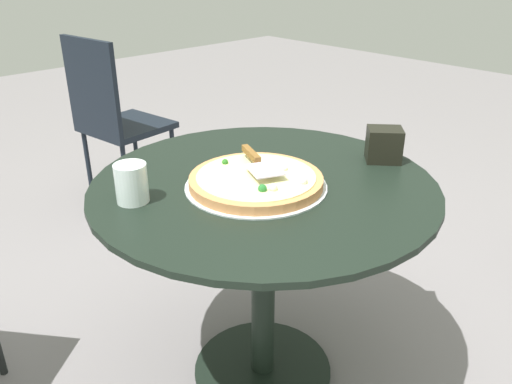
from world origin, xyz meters
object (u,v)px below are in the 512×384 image
(drinking_cup, at_px, (131,183))
(pizza_on_tray, at_px, (256,181))
(patio_table, at_px, (264,233))
(pizza_server, at_px, (257,161))
(patio_chair_near, at_px, (113,115))
(napkin_dispenser, at_px, (384,145))

(drinking_cup, bearing_deg, pizza_on_tray, 62.19)
(patio_table, distance_m, pizza_server, 0.22)
(pizza_server, bearing_deg, drinking_cup, -110.45)
(drinking_cup, relative_size, patio_chair_near, 0.11)
(pizza_on_tray, xyz_separation_m, pizza_server, (-0.03, 0.03, 0.04))
(drinking_cup, bearing_deg, napkin_dispenser, 68.04)
(napkin_dispenser, bearing_deg, pizza_server, 25.04)
(drinking_cup, height_order, patio_chair_near, patio_chair_near)
(napkin_dispenser, height_order, patio_chair_near, patio_chair_near)
(patio_table, height_order, drinking_cup, drinking_cup)
(pizza_server, bearing_deg, patio_chair_near, 167.62)
(pizza_on_tray, bearing_deg, patio_table, 102.42)
(pizza_server, bearing_deg, patio_table, 6.95)
(patio_table, xyz_separation_m, napkin_dispenser, (0.14, 0.37, 0.21))
(pizza_on_tray, bearing_deg, pizza_server, 132.45)
(drinking_cup, height_order, napkin_dispenser, same)
(patio_table, distance_m, patio_chair_near, 1.40)
(drinking_cup, distance_m, napkin_dispenser, 0.74)
(patio_table, relative_size, pizza_on_tray, 2.48)
(drinking_cup, xyz_separation_m, patio_chair_near, (-1.23, 0.62, -0.22))
(drinking_cup, bearing_deg, patio_table, 66.18)
(pizza_on_tray, xyz_separation_m, drinking_cup, (-0.15, -0.29, 0.03))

